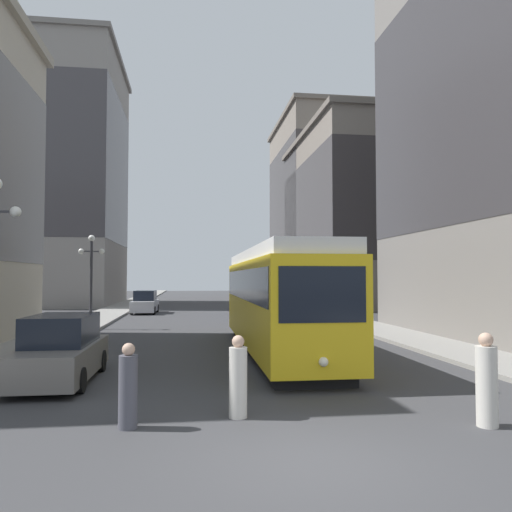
{
  "coord_description": "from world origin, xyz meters",
  "views": [
    {
      "loc": [
        -1.92,
        -7.62,
        2.86
      ],
      "look_at": [
        0.41,
        9.77,
        3.62
      ],
      "focal_mm": 34.87,
      "sensor_mm": 36.0,
      "label": 1
    }
  ],
  "objects_px": {
    "streetcar": "(276,297)",
    "parked_car_left_mid": "(145,303)",
    "transit_bus": "(286,290)",
    "parked_car_left_near": "(61,351)",
    "pedestrian_on_sidewalk": "(238,379)",
    "lamp_post_left_far": "(91,266)",
    "pedestrian_crossing_far": "(128,389)",
    "pedestrian_crossing_near": "(487,383)"
  },
  "relations": [
    {
      "from": "streetcar",
      "to": "parked_car_left_mid",
      "type": "xyz_separation_m",
      "value": [
        -6.79,
        21.88,
        -1.26
      ]
    },
    {
      "from": "transit_bus",
      "to": "parked_car_left_near",
      "type": "distance_m",
      "value": 24.27
    },
    {
      "from": "pedestrian_on_sidewalk",
      "to": "lamp_post_left_far",
      "type": "height_order",
      "value": "lamp_post_left_far"
    },
    {
      "from": "parked_car_left_mid",
      "to": "pedestrian_crossing_far",
      "type": "bearing_deg",
      "value": -84.05
    },
    {
      "from": "streetcar",
      "to": "lamp_post_left_far",
      "type": "xyz_separation_m",
      "value": [
        -8.7,
        9.74,
        1.41
      ]
    },
    {
      "from": "streetcar",
      "to": "pedestrian_crossing_near",
      "type": "height_order",
      "value": "streetcar"
    },
    {
      "from": "pedestrian_crossing_far",
      "to": "pedestrian_on_sidewalk",
      "type": "height_order",
      "value": "pedestrian_on_sidewalk"
    },
    {
      "from": "pedestrian_crossing_far",
      "to": "transit_bus",
      "type": "bearing_deg",
      "value": 39.65
    },
    {
      "from": "transit_bus",
      "to": "parked_car_left_mid",
      "type": "distance_m",
      "value": 11.56
    },
    {
      "from": "streetcar",
      "to": "transit_bus",
      "type": "relative_size",
      "value": 1.23
    },
    {
      "from": "transit_bus",
      "to": "parked_car_left_mid",
      "type": "bearing_deg",
      "value": 158.8
    },
    {
      "from": "transit_bus",
      "to": "lamp_post_left_far",
      "type": "distance_m",
      "value": 14.76
    },
    {
      "from": "pedestrian_crossing_far",
      "to": "lamp_post_left_far",
      "type": "xyz_separation_m",
      "value": [
        -4.25,
        18.7,
        2.76
      ]
    },
    {
      "from": "parked_car_left_near",
      "to": "streetcar",
      "type": "bearing_deg",
      "value": 33.18
    },
    {
      "from": "parked_car_left_mid",
      "to": "streetcar",
      "type": "bearing_deg",
      "value": -71.16
    },
    {
      "from": "parked_car_left_mid",
      "to": "pedestrian_on_sidewalk",
      "type": "distance_m",
      "value": 30.71
    },
    {
      "from": "parked_car_left_mid",
      "to": "pedestrian_crossing_near",
      "type": "xyz_separation_m",
      "value": [
        9.18,
        -31.64,
        -0.01
      ]
    },
    {
      "from": "pedestrian_crossing_far",
      "to": "lamp_post_left_far",
      "type": "bearing_deg",
      "value": 69.84
    },
    {
      "from": "pedestrian_crossing_near",
      "to": "lamp_post_left_far",
      "type": "height_order",
      "value": "lamp_post_left_far"
    },
    {
      "from": "pedestrian_crossing_far",
      "to": "pedestrian_on_sidewalk",
      "type": "bearing_deg",
      "value": -20.99
    },
    {
      "from": "parked_car_left_near",
      "to": "pedestrian_crossing_near",
      "type": "bearing_deg",
      "value": -30.0
    },
    {
      "from": "lamp_post_left_far",
      "to": "pedestrian_crossing_near",
      "type": "bearing_deg",
      "value": -60.38
    },
    {
      "from": "lamp_post_left_far",
      "to": "pedestrian_on_sidewalk",
      "type": "bearing_deg",
      "value": -70.67
    },
    {
      "from": "transit_bus",
      "to": "lamp_post_left_far",
      "type": "height_order",
      "value": "lamp_post_left_far"
    },
    {
      "from": "pedestrian_crossing_far",
      "to": "pedestrian_on_sidewalk",
      "type": "relative_size",
      "value": 0.96
    },
    {
      "from": "pedestrian_crossing_near",
      "to": "lamp_post_left_far",
      "type": "relative_size",
      "value": 0.35
    },
    {
      "from": "pedestrian_crossing_near",
      "to": "parked_car_left_near",
      "type": "bearing_deg",
      "value": -102.38
    },
    {
      "from": "parked_car_left_mid",
      "to": "pedestrian_crossing_near",
      "type": "relative_size",
      "value": 2.59
    },
    {
      "from": "parked_car_left_near",
      "to": "pedestrian_crossing_far",
      "type": "height_order",
      "value": "parked_car_left_near"
    },
    {
      "from": "pedestrian_crossing_far",
      "to": "pedestrian_on_sidewalk",
      "type": "xyz_separation_m",
      "value": [
        2.14,
        0.46,
        0.03
      ]
    },
    {
      "from": "parked_car_left_near",
      "to": "parked_car_left_mid",
      "type": "bearing_deg",
      "value": 90.3
    },
    {
      "from": "streetcar",
      "to": "transit_bus",
      "type": "bearing_deg",
      "value": 78.01
    },
    {
      "from": "parked_car_left_mid",
      "to": "lamp_post_left_far",
      "type": "distance_m",
      "value": 12.58
    },
    {
      "from": "pedestrian_on_sidewalk",
      "to": "pedestrian_crossing_far",
      "type": "bearing_deg",
      "value": -110.82
    },
    {
      "from": "parked_car_left_mid",
      "to": "transit_bus",
      "type": "bearing_deg",
      "value": -21.24
    },
    {
      "from": "pedestrian_crossing_far",
      "to": "pedestrian_crossing_near",
      "type": "bearing_deg",
      "value": -39.64
    },
    {
      "from": "streetcar",
      "to": "parked_car_left_near",
      "type": "height_order",
      "value": "streetcar"
    },
    {
      "from": "streetcar",
      "to": "pedestrian_crossing_far",
      "type": "bearing_deg",
      "value": -116.03
    },
    {
      "from": "streetcar",
      "to": "transit_bus",
      "type": "distance_m",
      "value": 17.83
    },
    {
      "from": "parked_car_left_mid",
      "to": "lamp_post_left_far",
      "type": "height_order",
      "value": "lamp_post_left_far"
    },
    {
      "from": "streetcar",
      "to": "lamp_post_left_far",
      "type": "relative_size",
      "value": 2.72
    },
    {
      "from": "transit_bus",
      "to": "pedestrian_crossing_near",
      "type": "relative_size",
      "value": 6.23
    }
  ]
}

